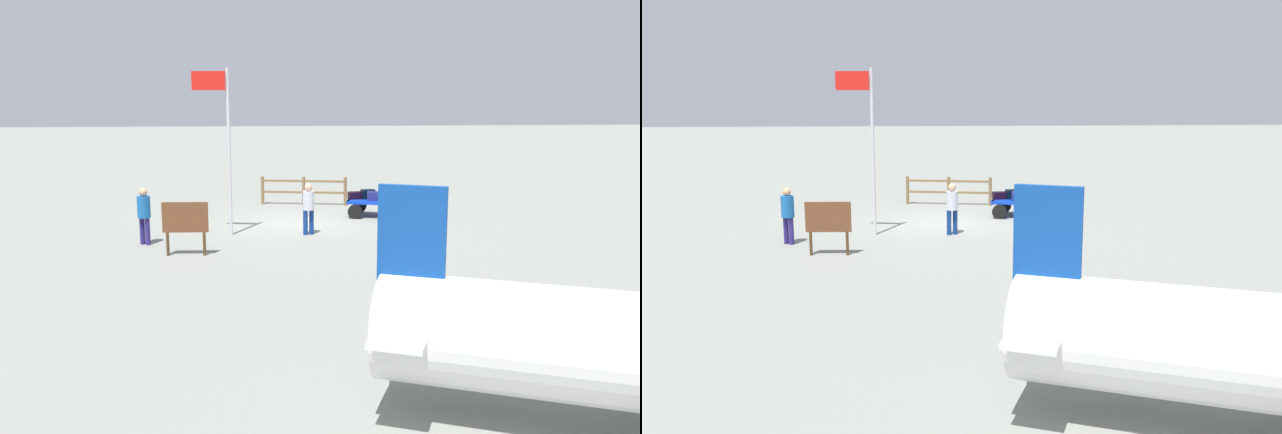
# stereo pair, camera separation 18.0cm
# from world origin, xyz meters

# --- Properties ---
(ground_plane) EXTENTS (120.00, 120.00, 0.00)m
(ground_plane) POSITION_xyz_m (0.00, 0.00, 0.00)
(ground_plane) COLOR gray
(luggage_cart) EXTENTS (2.30, 1.78, 0.59)m
(luggage_cart) POSITION_xyz_m (-2.80, -1.00, 0.45)
(luggage_cart) COLOR #0F37C6
(luggage_cart) RESTS_ON ground
(suitcase_olive) EXTENTS (0.58, 0.43, 0.30)m
(suitcase_olive) POSITION_xyz_m (-2.68, -0.80, 0.74)
(suitcase_olive) COLOR navy
(suitcase_olive) RESTS_ON luggage_cart
(suitcase_dark) EXTENTS (0.49, 0.37, 0.32)m
(suitcase_dark) POSITION_xyz_m (-2.50, -1.21, 0.75)
(suitcase_dark) COLOR black
(suitcase_dark) RESTS_ON luggage_cart
(suitcase_grey) EXTENTS (0.52, 0.36, 0.25)m
(suitcase_grey) POSITION_xyz_m (-2.05, -1.18, 0.71)
(suitcase_grey) COLOR black
(suitcase_grey) RESTS_ON luggage_cart
(worker_lead) EXTENTS (0.43, 0.43, 1.56)m
(worker_lead) POSITION_xyz_m (-0.24, 1.77, 0.91)
(worker_lead) COLOR navy
(worker_lead) RESTS_ON ground
(worker_trailing) EXTENTS (0.50, 0.50, 1.62)m
(worker_trailing) POSITION_xyz_m (4.46, 2.73, 0.95)
(worker_trailing) COLOR navy
(worker_trailing) RESTS_ON ground
(flagpole) EXTENTS (1.09, 0.22, 4.95)m
(flagpole) POSITION_xyz_m (2.23, 1.63, 2.99)
(flagpole) COLOR silver
(flagpole) RESTS_ON ground
(signboard) EXTENTS (1.20, 0.12, 1.43)m
(signboard) POSITION_xyz_m (3.15, 4.12, 0.94)
(signboard) COLOR #4C3319
(signboard) RESTS_ON ground
(wooden_fence) EXTENTS (3.24, 0.69, 1.07)m
(wooden_fence) POSITION_xyz_m (-0.39, -3.54, 0.61)
(wooden_fence) COLOR brown
(wooden_fence) RESTS_ON ground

